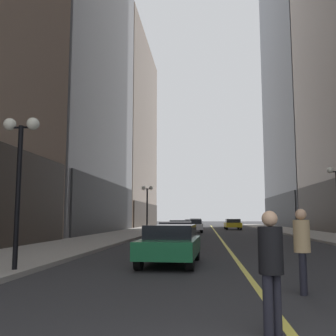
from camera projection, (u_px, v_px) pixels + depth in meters
The scene contains 15 objects.
ground_plane at pixel (217, 233), 37.67m from camera, with size 200.00×200.00×0.00m, color #2D2D30.
sidewalk_left at pixel (132, 232), 38.43m from camera, with size 4.50×78.00×0.15m, color #9E9991.
sidewalk_right at pixel (304, 233), 36.92m from camera, with size 4.50×78.00×0.15m, color #9E9991.
lane_centre_stripe at pixel (217, 233), 37.67m from camera, with size 0.16×70.00×0.01m, color #E5D64C.
building_left_far at pixel (117, 133), 65.74m from camera, with size 10.51×26.00×31.43m.
car_green at pixel (171, 243), 13.16m from camera, with size 1.96×4.28×1.32m.
car_red at pixel (176, 234), 20.35m from camera, with size 2.01×4.81×1.32m.
car_maroon at pixel (181, 228), 30.57m from camera, with size 2.00×4.30×1.32m.
car_white at pixel (193, 225), 40.08m from camera, with size 2.03×4.39×1.32m.
car_yellow at pixel (233, 224), 48.66m from camera, with size 2.01×4.13×1.32m.
car_silver at pixel (196, 223), 56.72m from camera, with size 1.95×4.32×1.32m.
pedestrian_in_black_coat at pixel (271, 262), 5.37m from camera, with size 0.48×0.48×1.68m.
pedestrian_in_tan_trench at pixel (302, 244), 8.15m from camera, with size 0.43×0.43×1.76m.
street_lamp_left_near at pixel (20, 158), 11.12m from camera, with size 1.06×0.36×4.43m.
street_lamp_left_far at pixel (147, 199), 35.93m from camera, with size 1.06×0.36×4.43m.
Camera 1 is at (-1.17, -3.43, 1.59)m, focal length 41.71 mm.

